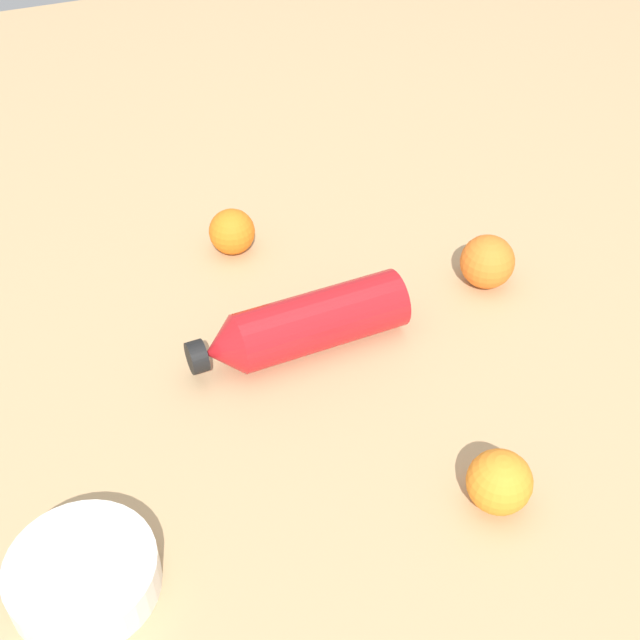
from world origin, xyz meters
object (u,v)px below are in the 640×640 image
(water_bottle, at_px, (302,325))
(orange_0, at_px, (487,262))
(orange_1, at_px, (231,232))
(ceramic_bowl, at_px, (83,575))
(orange_2, at_px, (499,482))

(water_bottle, relative_size, orange_0, 3.81)
(orange_1, relative_size, ceramic_bowl, 0.44)
(water_bottle, xyz_separation_m, ceramic_bowl, (-0.30, -0.23, -0.02))
(orange_0, bearing_deg, orange_2, -117.09)
(ceramic_bowl, bearing_deg, orange_2, -7.48)
(water_bottle, relative_size, orange_2, 4.05)
(orange_0, height_order, orange_2, orange_0)
(water_bottle, height_order, ceramic_bowl, water_bottle)
(orange_1, relative_size, orange_2, 0.94)
(water_bottle, bearing_deg, ceramic_bowl, 34.40)
(water_bottle, bearing_deg, orange_1, -86.25)
(orange_0, bearing_deg, orange_1, 147.47)
(orange_0, xyz_separation_m, orange_2, (-0.16, -0.31, -0.00))
(orange_1, bearing_deg, water_bottle, -83.28)
(orange_2, distance_m, ceramic_bowl, 0.41)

